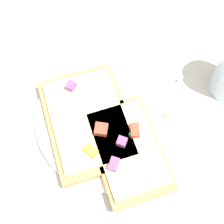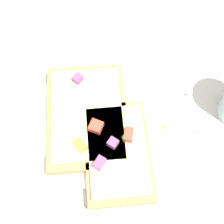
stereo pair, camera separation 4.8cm
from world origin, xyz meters
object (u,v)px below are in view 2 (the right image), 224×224
object	(u,v)px
fork	(121,91)
knife	(156,128)
plate	(112,116)
pizza_slice_main	(87,115)
pizza_slice_corner	(117,151)

from	to	relation	value
fork	knife	distance (m)	0.08
plate	fork	xyz separation A→B (m)	(0.04, 0.01, 0.01)
pizza_slice_main	fork	bearing A→B (deg)	-52.92
knife	pizza_slice_corner	size ratio (longest dim) A/B	0.87
plate	knife	xyz separation A→B (m)	(0.02, -0.07, 0.01)
fork	pizza_slice_corner	size ratio (longest dim) A/B	0.98
plate	pizza_slice_corner	world-z (taller)	pizza_slice_corner
fork	pizza_slice_corner	xyz separation A→B (m)	(-0.09, -0.06, 0.01)
fork	knife	bearing A→B (deg)	127.91
knife	fork	bearing A→B (deg)	-54.47
plate	knife	bearing A→B (deg)	-72.28
plate	pizza_slice_main	distance (m)	0.04
fork	pizza_slice_corner	world-z (taller)	pizza_slice_corner
knife	pizza_slice_main	distance (m)	0.11
pizza_slice_main	pizza_slice_corner	world-z (taller)	same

